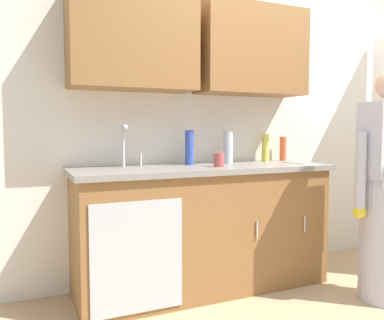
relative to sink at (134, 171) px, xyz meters
name	(u,v)px	position (x,y,z in m)	size (l,w,h in m)	color
ground_plane	(322,312)	(1.08, -0.71, -0.93)	(9.00, 9.00, 0.00)	tan
kitchen_wall_with_uppers	(232,99)	(0.94, 0.29, 0.55)	(4.80, 0.44, 2.70)	silver
counter_cabinet	(202,230)	(0.53, -0.01, -0.48)	(1.90, 0.62, 0.90)	brown
countertop	(203,169)	(0.53, -0.01, -0.01)	(1.96, 0.66, 0.04)	gray
sink	(134,171)	(0.00, 0.00, 0.00)	(0.50, 0.36, 0.35)	#B7BABF
bottle_dish_liquid	(189,148)	(0.48, 0.14, 0.15)	(0.07, 0.07, 0.27)	#334CB2
bottle_water_short	(228,147)	(0.83, 0.14, 0.15)	(0.08, 0.08, 0.26)	silver
bottle_cleaner_spray	(283,149)	(1.42, 0.21, 0.12)	(0.06, 0.06, 0.21)	#E05933
bottle_soap	(265,148)	(1.24, 0.21, 0.13)	(0.06, 0.06, 0.23)	#D8D14C
cup_by_sink	(219,160)	(0.62, -0.11, 0.07)	(0.08, 0.08, 0.10)	#B24C47
knife_on_counter	(294,163)	(1.30, -0.10, 0.02)	(0.24, 0.02, 0.01)	silver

